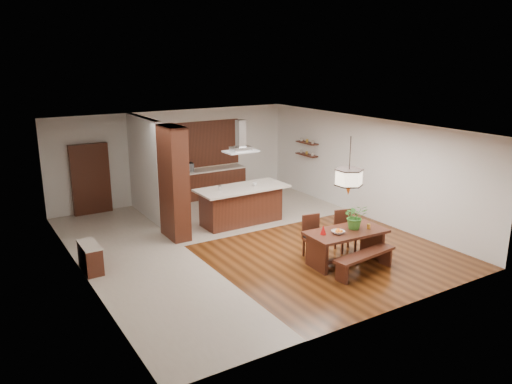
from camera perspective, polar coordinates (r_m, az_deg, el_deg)
room_shell at (r=12.16m, az=-1.20°, el=3.50°), size 9.00×9.04×2.92m
tile_hallway at (r=11.69m, az=-12.95°, el=-7.99°), size 2.50×9.00×0.01m
tile_kitchen at (r=15.38m, az=-1.89°, el=-1.89°), size 5.50×4.00×0.01m
soffit_band at (r=12.02m, az=-1.23°, el=7.34°), size 8.00×9.00×0.02m
partition_pier at (r=12.74m, az=-9.38°, el=1.02°), size 0.45×1.00×2.90m
partition_stub at (r=14.66m, az=-12.55°, el=2.73°), size 0.18×2.40×2.90m
hallway_console at (r=11.50m, az=-18.39°, el=-7.13°), size 0.37×0.88×0.63m
hallway_doorway at (r=15.43m, az=-18.38°, el=1.41°), size 1.10×0.20×2.10m
rear_counter at (r=16.59m, az=-5.58°, el=1.02°), size 2.60×0.62×0.95m
kitchen_window at (r=16.55m, az=-6.10°, el=5.49°), size 2.60×0.08×1.50m
shelf_lower at (r=16.54m, az=5.81°, el=4.25°), size 0.26×0.90×0.04m
shelf_upper at (r=16.46m, az=5.85°, el=5.62°), size 0.26×0.90×0.04m
dining_table at (r=11.45m, az=10.22°, el=-5.34°), size 1.87×1.00×0.76m
dining_bench at (r=11.11m, az=12.31°, el=-7.95°), size 1.68×0.56×0.46m
dining_chair_left at (r=11.62m, az=6.70°, el=-5.19°), size 0.52×0.52×1.01m
dining_chair_right at (r=12.15m, az=10.23°, el=-4.46°), size 0.52×0.52×0.98m
pendant_lantern at (r=10.98m, az=10.64°, el=2.91°), size 0.64×0.64×1.31m
foliage_plant at (r=11.47m, az=11.28°, el=-2.76°), size 0.66×0.63×0.58m
fruit_bowl at (r=11.17m, az=9.36°, el=-4.54°), size 0.28×0.28×0.07m
napkin_cone at (r=11.05m, az=7.69°, el=-4.31°), size 0.18×0.18×0.21m
gold_ornament at (r=11.61m, az=12.75°, el=-3.85°), size 0.09×0.09×0.11m
kitchen_island at (r=13.90m, az=-1.68°, el=-1.46°), size 2.57×1.15×1.05m
range_hood at (r=13.48m, az=-1.76°, el=6.40°), size 0.90×0.55×0.87m
island_cup at (r=13.85m, az=-0.16°, el=0.90°), size 0.13×0.13×0.10m
microwave at (r=16.17m, az=-8.13°, el=2.79°), size 0.50×0.35×0.27m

